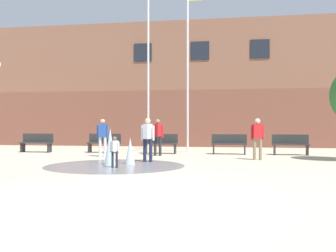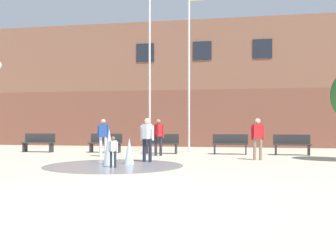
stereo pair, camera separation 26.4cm
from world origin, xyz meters
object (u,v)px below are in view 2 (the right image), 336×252
(park_bench_left_of_flagpoles, at_px, (106,143))
(child_in_fountain, at_px, (113,149))
(park_bench_near_trashcan, at_px, (292,144))
(flagpole_right, at_px, (190,63))
(teen_by_trashcan, at_px, (147,136))
(adult_in_red, at_px, (258,136))
(park_bench_center, at_px, (230,144))
(park_bench_under_left_flagpole, at_px, (161,143))
(adult_near_bench, at_px, (103,135))
(adult_watching, at_px, (158,134))
(flagpole_left, at_px, (150,62))
(park_bench_far_left, at_px, (39,142))

(park_bench_left_of_flagpoles, xyz_separation_m, child_in_fountain, (2.46, -6.27, 0.10))
(park_bench_near_trashcan, bearing_deg, flagpole_right, 167.77)
(teen_by_trashcan, bearing_deg, park_bench_near_trashcan, 147.18)
(adult_in_red, bearing_deg, park_bench_center, -81.39)
(park_bench_under_left_flagpole, distance_m, adult_near_bench, 3.02)
(adult_in_red, distance_m, adult_near_bench, 6.36)
(park_bench_left_of_flagpoles, height_order, park_bench_center, same)
(adult_watching, height_order, adult_near_bench, same)
(park_bench_near_trashcan, xyz_separation_m, child_in_fountain, (-6.20, -6.24, 0.10))
(park_bench_near_trashcan, xyz_separation_m, adult_near_bench, (-7.94, -2.29, 0.45))
(adult_watching, bearing_deg, flagpole_right, -65.29)
(park_bench_under_left_flagpole, height_order, adult_watching, adult_watching)
(flagpole_right, bearing_deg, flagpole_left, 180.00)
(park_bench_far_left, xyz_separation_m, child_in_fountain, (5.80, -5.99, 0.10))
(adult_watching, bearing_deg, park_bench_under_left_flagpole, -36.57)
(park_bench_center, bearing_deg, teen_by_trashcan, -124.49)
(park_bench_near_trashcan, xyz_separation_m, flagpole_left, (-6.67, 1.02, 4.01))
(park_bench_under_left_flagpole, distance_m, flagpole_right, 4.23)
(park_bench_under_left_flagpole, height_order, park_bench_center, same)
(adult_in_red, relative_size, adult_near_bench, 1.00)
(park_bench_far_left, bearing_deg, child_in_fountain, -45.88)
(teen_by_trashcan, relative_size, flagpole_right, 0.19)
(park_bench_left_of_flagpoles, relative_size, flagpole_right, 0.19)
(park_bench_near_trashcan, relative_size, adult_near_bench, 1.01)
(park_bench_under_left_flagpole, xyz_separation_m, park_bench_center, (3.16, 0.13, 0.00))
(adult_in_red, bearing_deg, adult_watching, -31.31)
(park_bench_under_left_flagpole, relative_size, teen_by_trashcan, 1.01)
(teen_by_trashcan, bearing_deg, park_bench_under_left_flagpole, -155.73)
(park_bench_left_of_flagpoles, distance_m, park_bench_near_trashcan, 8.66)
(park_bench_left_of_flagpoles, relative_size, adult_watching, 1.01)
(park_bench_center, bearing_deg, park_bench_near_trashcan, 0.19)
(park_bench_near_trashcan, bearing_deg, park_bench_under_left_flagpole, -178.63)
(park_bench_under_left_flagpole, bearing_deg, adult_near_bench, -134.00)
(flagpole_left, bearing_deg, park_bench_left_of_flagpoles, -153.50)
(park_bench_near_trashcan, bearing_deg, park_bench_left_of_flagpoles, 179.82)
(park_bench_near_trashcan, xyz_separation_m, adult_in_red, (-1.60, -2.76, 0.45))
(flagpole_right, bearing_deg, park_bench_center, -27.27)
(teen_by_trashcan, distance_m, flagpole_left, 6.41)
(park_bench_under_left_flagpole, relative_size, flagpole_left, 0.19)
(child_in_fountain, relative_size, adult_near_bench, 0.62)
(park_bench_far_left, bearing_deg, adult_watching, -10.38)
(park_bench_far_left, relative_size, adult_in_red, 1.01)
(flagpole_left, bearing_deg, teen_by_trashcan, -78.21)
(teen_by_trashcan, relative_size, adult_in_red, 1.00)
(teen_by_trashcan, distance_m, adult_in_red, 4.23)
(adult_near_bench, height_order, flagpole_right, flagpole_right)
(adult_watching, xyz_separation_m, flagpole_left, (-0.92, 2.42, 3.56))
(park_bench_center, height_order, flagpole_left, flagpole_left)
(park_bench_center, xyz_separation_m, park_bench_near_trashcan, (2.70, 0.01, 0.00))
(park_bench_under_left_flagpole, height_order, adult_near_bench, adult_near_bench)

